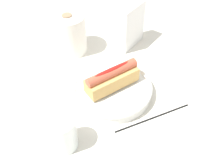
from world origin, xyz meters
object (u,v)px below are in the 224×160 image
at_px(serving_bowl, 112,89).
at_px(napkin_box, 130,25).
at_px(paper_towel_roll, 69,34).
at_px(water_glass, 62,134).
at_px(hotdog_front, 112,78).
at_px(chopstick_near, 153,118).

relative_size(serving_bowl, napkin_box, 1.50).
relative_size(paper_towel_roll, napkin_box, 0.89).
bearing_deg(serving_bowl, water_glass, -166.97).
bearing_deg(serving_bowl, paper_towel_roll, 81.82).
height_order(serving_bowl, hotdog_front, hotdog_front).
xyz_separation_m(hotdog_front, water_glass, (-0.20, -0.05, -0.02)).
bearing_deg(serving_bowl, chopstick_near, -81.69).
relative_size(hotdog_front, napkin_box, 1.04).
distance_m(water_glass, paper_towel_roll, 0.37).
bearing_deg(hotdog_front, serving_bowl, -135.00).
relative_size(serving_bowl, chopstick_near, 1.02).
bearing_deg(napkin_box, water_glass, -166.62).
bearing_deg(napkin_box, hotdog_front, -157.26).
bearing_deg(paper_towel_roll, serving_bowl, -98.18).
xyz_separation_m(hotdog_front, chopstick_near, (0.02, -0.14, -0.06)).
bearing_deg(water_glass, napkin_box, 24.27).
xyz_separation_m(serving_bowl, hotdog_front, (0.00, 0.00, 0.04)).
height_order(hotdog_front, paper_towel_roll, paper_towel_roll).
xyz_separation_m(hotdog_front, paper_towel_roll, (0.03, 0.24, 0.00)).
bearing_deg(paper_towel_roll, water_glass, -128.78).
bearing_deg(chopstick_near, hotdog_front, 116.54).
relative_size(hotdog_front, paper_towel_roll, 1.16).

